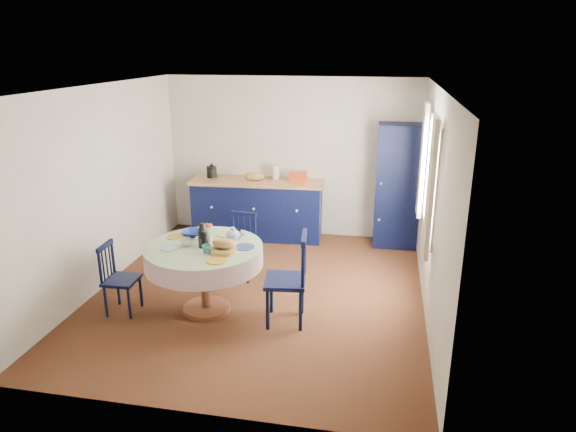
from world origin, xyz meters
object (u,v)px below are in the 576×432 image
at_px(mug_a, 186,242).
at_px(dining_table, 205,256).
at_px(kitchen_counter, 258,208).
at_px(mug_d, 205,231).
at_px(mug_c, 236,234).
at_px(chair_far, 241,246).
at_px(pantry_cabinet, 397,186).
at_px(cobalt_bowl, 193,234).
at_px(chair_left, 119,278).
at_px(chair_right, 289,278).
at_px(mug_b, 207,249).

bearing_deg(mug_a, dining_table, 9.14).
bearing_deg(kitchen_counter, mug_a, -97.20).
distance_m(dining_table, mug_d, 0.40).
relative_size(dining_table, mug_c, 10.06).
bearing_deg(chair_far, pantry_cabinet, 43.81).
bearing_deg(cobalt_bowl, mug_c, 1.95).
bearing_deg(kitchen_counter, chair_far, -87.26).
distance_m(chair_left, chair_far, 1.62).
relative_size(dining_table, mug_d, 12.48).
bearing_deg(chair_right, dining_table, -100.45).
xyz_separation_m(mug_c, cobalt_bowl, (-0.53, -0.02, -0.02)).
bearing_deg(mug_d, chair_left, -147.62).
bearing_deg(mug_a, chair_far, 71.33).
bearing_deg(chair_far, mug_b, -86.21).
height_order(kitchen_counter, mug_d, kitchen_counter).
bearing_deg(pantry_cabinet, mug_d, -136.44).
relative_size(kitchen_counter, chair_right, 2.03).
xyz_separation_m(mug_b, mug_d, (-0.21, 0.53, 0.00)).
xyz_separation_m(kitchen_counter, pantry_cabinet, (2.16, 0.04, 0.45)).
relative_size(pantry_cabinet, chair_left, 2.24).
height_order(mug_d, cobalt_bowl, mug_d).
bearing_deg(mug_d, mug_c, -6.23).
xyz_separation_m(pantry_cabinet, mug_b, (-2.05, -2.73, -0.08)).
relative_size(chair_right, mug_a, 8.85).
relative_size(mug_b, cobalt_bowl, 0.38).
height_order(kitchen_counter, chair_left, kitchen_counter).
bearing_deg(mug_a, chair_right, -1.70).
relative_size(mug_d, cobalt_bowl, 0.40).
distance_m(chair_left, mug_d, 1.11).
height_order(chair_left, mug_a, mug_a).
height_order(chair_left, cobalt_bowl, cobalt_bowl).
bearing_deg(chair_far, mug_a, -102.85).
distance_m(pantry_cabinet, chair_right, 2.89).
bearing_deg(mug_c, chair_far, 102.57).
bearing_deg(mug_a, chair_left, -167.31).
xyz_separation_m(kitchen_counter, mug_b, (0.11, -2.69, 0.37)).
distance_m(chair_left, mug_b, 1.15).
bearing_deg(dining_table, kitchen_counter, 90.33).
bearing_deg(chair_far, chair_left, -127.37).
relative_size(pantry_cabinet, chair_right, 1.80).
bearing_deg(chair_far, mug_c, -71.60).
relative_size(chair_far, mug_c, 6.54).
xyz_separation_m(chair_far, mug_d, (-0.25, -0.64, 0.42)).
height_order(chair_right, cobalt_bowl, chair_right).
xyz_separation_m(chair_left, mug_a, (0.77, 0.17, 0.43)).
height_order(dining_table, mug_d, dining_table).
xyz_separation_m(mug_a, mug_c, (0.49, 0.33, 0.01)).
height_order(chair_left, mug_b, mug_b).
relative_size(mug_a, mug_b, 1.15).
bearing_deg(dining_table, cobalt_bowl, 130.56).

